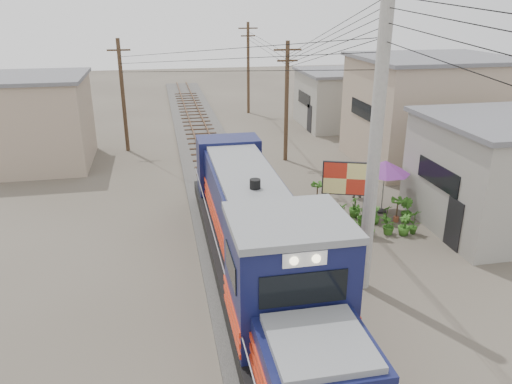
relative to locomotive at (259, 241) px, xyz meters
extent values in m
plane|color=#473F35|center=(0.00, -0.10, -1.75)|extent=(120.00, 120.00, 0.00)
cube|color=#595651|center=(0.00, 9.90, -1.67)|extent=(3.60, 70.00, 0.16)
cube|color=#51331E|center=(-0.54, 9.90, -1.49)|extent=(0.08, 70.00, 0.12)
cube|color=#51331E|center=(0.54, 9.90, -1.49)|extent=(0.08, 70.00, 0.12)
cube|color=black|center=(0.00, 0.05, -0.97)|extent=(2.94, 16.20, 0.56)
cube|color=black|center=(0.00, -5.01, -1.28)|extent=(2.23, 3.24, 0.66)
cube|color=black|center=(0.00, 5.12, -1.28)|extent=(2.23, 3.24, 0.66)
cube|color=#10143D|center=(0.00, -6.23, -0.11)|extent=(2.41, 2.43, 1.52)
cube|color=#10143D|center=(0.00, -3.70, 0.70)|extent=(2.88, 2.63, 3.14)
cube|color=slate|center=(0.00, -3.70, 2.32)|extent=(2.94, 2.76, 0.18)
cube|color=black|center=(0.00, -5.02, 1.25)|extent=(2.06, 0.06, 0.81)
cube|color=white|center=(0.00, -5.03, 2.01)|extent=(1.01, 0.06, 0.35)
cube|color=#10143D|center=(0.00, 2.58, 0.29)|extent=(2.29, 9.92, 2.33)
cube|color=slate|center=(0.00, 2.58, 1.51)|extent=(2.06, 9.92, 0.18)
cube|color=red|center=(0.00, 0.05, -0.42)|extent=(2.98, 16.20, 0.14)
cube|color=red|center=(0.00, 0.05, -0.11)|extent=(2.98, 16.20, 0.14)
cube|color=red|center=(0.00, 0.05, 0.19)|extent=(2.98, 16.20, 0.14)
cylinder|color=#9E9B93|center=(3.50, -0.60, 3.25)|extent=(0.40, 0.40, 10.00)
cylinder|color=#4C3826|center=(4.50, 13.90, 1.75)|extent=(0.24, 0.24, 7.00)
cube|color=#4C3826|center=(4.50, 13.90, 4.75)|extent=(1.60, 0.10, 0.10)
cube|color=#4C3826|center=(4.50, 13.90, 4.15)|extent=(1.20, 0.10, 0.10)
cylinder|color=#4C3826|center=(4.80, 27.90, 2.00)|extent=(0.24, 0.24, 7.50)
cube|color=#4C3826|center=(4.80, 27.90, 5.25)|extent=(1.60, 0.10, 0.10)
cube|color=#4C3826|center=(4.80, 27.90, 4.65)|extent=(1.20, 0.10, 0.10)
cylinder|color=#4C3826|center=(-5.00, 17.90, 1.75)|extent=(0.24, 0.24, 7.00)
cube|color=#4C3826|center=(-5.00, 17.90, 4.75)|extent=(1.60, 0.10, 0.10)
cube|color=#4C3826|center=(-5.00, 17.90, 4.15)|extent=(1.20, 0.10, 0.10)
cube|color=black|center=(7.98, 2.90, 0.73)|extent=(0.05, 3.00, 0.90)
cube|color=gray|center=(12.50, 11.90, 1.25)|extent=(8.00, 7.00, 6.00)
cube|color=slate|center=(12.50, 11.90, 4.35)|extent=(8.40, 7.35, 0.20)
cube|color=black|center=(8.48, 11.90, 1.55)|extent=(0.05, 3.50, 0.90)
cube|color=gray|center=(11.00, 21.90, 0.25)|extent=(6.00, 6.00, 4.00)
cube|color=slate|center=(11.00, 21.90, 2.35)|extent=(6.30, 6.30, 0.20)
cube|color=black|center=(7.98, 21.90, 0.45)|extent=(0.05, 3.00, 0.90)
cube|color=gray|center=(-10.00, 15.90, 0.75)|extent=(6.00, 6.00, 5.00)
cube|color=slate|center=(-10.00, 15.90, 3.35)|extent=(6.30, 6.30, 0.20)
cylinder|color=#99999E|center=(3.67, 4.04, -0.64)|extent=(0.10, 0.10, 2.21)
cylinder|color=#99999E|center=(5.17, 3.50, -0.64)|extent=(0.10, 0.10, 2.21)
cube|color=black|center=(4.42, 3.77, 0.55)|extent=(1.87, 0.78, 1.42)
cube|color=red|center=(4.42, 3.74, 0.55)|extent=(1.77, 0.71, 1.33)
cylinder|color=black|center=(6.80, 5.21, -1.70)|extent=(0.45, 0.45, 0.10)
cylinder|color=#99999E|center=(6.80, 5.21, -0.63)|extent=(0.05, 0.05, 2.24)
cone|color=#632571|center=(6.80, 5.21, 0.44)|extent=(2.95, 2.95, 0.56)
imported|color=black|center=(6.38, 7.14, -0.86)|extent=(0.65, 0.44, 1.77)
imported|color=#31651C|center=(4.54, 2.77, -1.24)|extent=(0.45, 0.59, 1.02)
imported|color=#31651C|center=(5.33, 2.99, -1.44)|extent=(0.44, 0.43, 0.63)
imported|color=#31651C|center=(6.08, 2.96, -1.36)|extent=(0.91, 0.86, 0.79)
imported|color=#31651C|center=(6.69, 2.80, -1.29)|extent=(0.58, 0.58, 0.91)
imported|color=#31651C|center=(7.15, 2.84, -1.20)|extent=(0.66, 0.52, 1.11)
imported|color=#31651C|center=(4.54, 4.07, -1.22)|extent=(0.72, 0.74, 1.05)
imported|color=#31651C|center=(5.39, 4.02, -1.32)|extent=(1.01, 0.98, 0.85)
imported|color=#31651C|center=(5.99, 4.10, -1.35)|extent=(0.47, 0.47, 0.80)
imported|color=#31651C|center=(6.52, 4.05, -1.32)|extent=(0.51, 0.40, 0.86)
imported|color=#31651C|center=(7.37, 3.99, -1.20)|extent=(0.56, 0.66, 1.09)
imported|color=#31651C|center=(4.67, 4.94, -1.40)|extent=(0.82, 0.80, 0.69)
imported|color=#31651C|center=(5.41, 4.96, -1.26)|extent=(0.77, 0.77, 0.97)
imported|color=#31651C|center=(6.06, 4.99, -1.21)|extent=(0.69, 0.65, 1.08)
camera|label=1|loc=(-2.94, -14.32, 7.29)|focal=35.00mm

